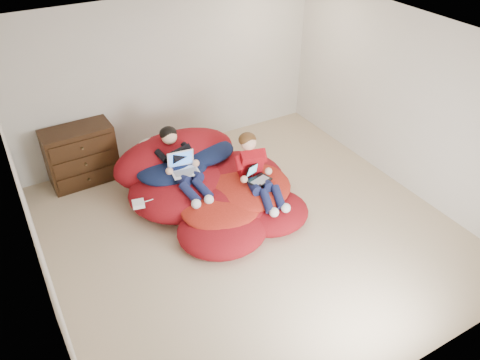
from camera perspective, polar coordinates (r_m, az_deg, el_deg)
The scene contains 9 objects.
room_shell at distance 6.12m, azimuth 1.39°, elevation -4.50°, with size 5.10×5.10×2.77m.
dresser at distance 7.31m, azimuth -18.81°, elevation 2.87°, with size 1.00×0.57×0.89m.
beanbag_pile at distance 6.61m, azimuth -3.83°, elevation -0.68°, with size 2.31×2.44×0.88m.
cream_pillow at distance 6.89m, azimuth -10.80°, elevation 3.88°, with size 0.46×0.29×0.29m, color beige.
older_boy at distance 6.46m, azimuth -7.39°, elevation 2.35°, with size 0.43×1.22×0.66m.
younger_boy at distance 6.25m, azimuth 1.98°, elevation 1.43°, with size 0.40×1.02×0.78m.
laptop_white at distance 6.37m, azimuth -6.93°, elevation 1.68°, with size 0.39×0.34×0.27m.
laptop_black at distance 6.28m, azimuth 2.13°, elevation 0.59°, with size 0.34×0.35×0.22m.
power_adapter at distance 6.15m, azimuth -12.28°, elevation -2.86°, with size 0.15×0.15×0.06m, color white.
Camera 1 is at (-2.45, -4.02, 4.13)m, focal length 35.00 mm.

